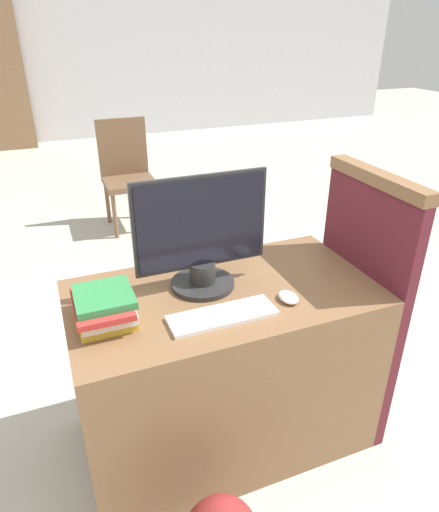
{
  "coord_description": "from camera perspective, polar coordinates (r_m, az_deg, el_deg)",
  "views": [
    {
      "loc": [
        -0.58,
        -1.08,
        1.71
      ],
      "look_at": [
        -0.03,
        0.29,
        0.95
      ],
      "focal_mm": 32.0,
      "sensor_mm": 36.0,
      "label": 1
    }
  ],
  "objects": [
    {
      "name": "keyboard",
      "position": [
        1.63,
        0.36,
        -7.46
      ],
      "size": [
        0.39,
        0.13,
        0.02
      ],
      "color": "white",
      "rests_on": "desk"
    },
    {
      "name": "wall_back",
      "position": [
        7.93,
        -19.22,
        23.58
      ],
      "size": [
        12.0,
        0.06,
        2.8
      ],
      "color": "silver",
      "rests_on": "ground_plane"
    },
    {
      "name": "far_chair",
      "position": [
        4.28,
        -11.52,
        10.54
      ],
      "size": [
        0.44,
        0.44,
        0.96
      ],
      "rotation": [
        0.0,
        0.0,
        -0.84
      ],
      "color": "brown",
      "rests_on": "ground_plane"
    },
    {
      "name": "desk",
      "position": [
        2.02,
        0.49,
        -13.83
      ],
      "size": [
        1.2,
        0.65,
        0.77
      ],
      "color": "brown",
      "rests_on": "ground_plane"
    },
    {
      "name": "carrel_divider",
      "position": [
        2.12,
        16.98,
        -5.44
      ],
      "size": [
        0.07,
        0.55,
        1.2
      ],
      "color": "#5B1E28",
      "rests_on": "ground_plane"
    },
    {
      "name": "mouse",
      "position": [
        1.74,
        8.61,
        -5.11
      ],
      "size": [
        0.07,
        0.1,
        0.03
      ],
      "color": "white",
      "rests_on": "desk"
    },
    {
      "name": "book_stack",
      "position": [
        1.64,
        -14.22,
        -6.19
      ],
      "size": [
        0.2,
        0.27,
        0.12
      ],
      "color": "gold",
      "rests_on": "desk"
    },
    {
      "name": "ground_plane",
      "position": [
        2.1,
        4.24,
        -27.3
      ],
      "size": [
        20.0,
        20.0,
        0.0
      ],
      "primitive_type": "plane",
      "color": "#BCB7A8"
    },
    {
      "name": "monitor",
      "position": [
        1.73,
        -2.26,
        2.4
      ],
      "size": [
        0.52,
        0.25,
        0.45
      ],
      "color": "#282828",
      "rests_on": "desk"
    }
  ]
}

